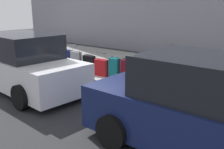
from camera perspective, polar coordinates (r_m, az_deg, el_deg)
ground_plane at (r=8.77m, az=-5.80°, el=-1.60°), size 40.00×40.00×0.00m
sidewalk_curb at (r=10.60m, az=3.82°, el=1.75°), size 18.00×5.00×0.14m
suitcase_red_0 at (r=6.98m, az=22.43°, el=-3.69°), size 0.49×0.20×0.80m
suitcase_black_1 at (r=7.15m, az=18.08°, el=-2.60°), size 0.44×0.26×0.81m
suitcase_silver_2 at (r=7.30m, az=13.93°, el=-1.50°), size 0.45×0.24×0.94m
suitcase_navy_3 at (r=7.62m, az=10.62°, el=-0.57°), size 0.40×0.25×0.89m
suitcase_olive_4 at (r=7.82m, az=6.79°, el=0.15°), size 0.48×0.23×0.99m
suitcase_maroon_5 at (r=8.23m, az=3.64°, el=0.85°), size 0.49×0.22×0.75m
suitcase_teal_6 at (r=8.55m, az=0.67°, el=1.42°), size 0.37×0.26×0.75m
suitcase_red_7 at (r=8.90m, az=-2.27°, el=1.57°), size 0.51×0.25×0.82m
suitcase_black_8 at (r=9.30m, az=-5.12°, el=2.29°), size 0.48×0.21×0.70m
suitcase_silver_9 at (r=9.64m, az=-7.96°, el=2.98°), size 0.45×0.23×0.98m
suitcase_navy_10 at (r=10.06m, az=-9.84°, el=3.38°), size 0.38×0.19×0.96m
fire_hydrant at (r=10.73m, az=-12.86°, el=4.36°), size 0.39×0.21×0.84m
bollard_post at (r=11.27m, az=-15.97°, el=4.80°), size 0.15×0.15×0.94m
parked_car_navy_0 at (r=4.62m, az=20.13°, el=-7.54°), size 4.23×2.04×1.72m
parked_car_white_1 at (r=8.18m, az=-19.27°, el=2.15°), size 4.58×2.13×1.71m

